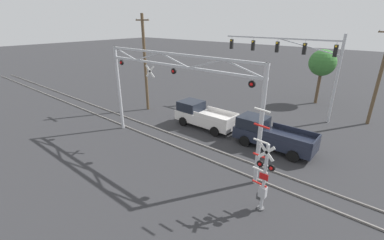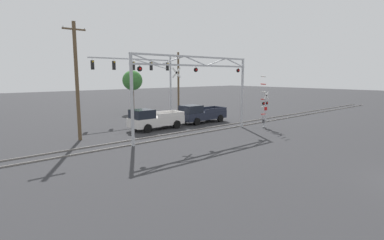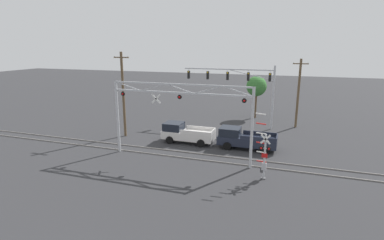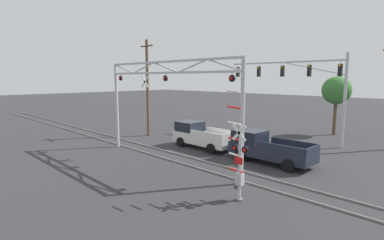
{
  "view_description": "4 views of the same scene",
  "coord_description": "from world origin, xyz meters",
  "px_view_note": "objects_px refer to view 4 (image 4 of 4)",
  "views": [
    {
      "loc": [
        11.5,
        4.84,
        8.8
      ],
      "look_at": [
        0.4,
        18.19,
        2.0
      ],
      "focal_mm": 24.0,
      "sensor_mm": 36.0,
      "label": 1
    },
    {
      "loc": [
        -17.41,
        -2.45,
        5.25
      ],
      "look_at": [
        -1.68,
        15.41,
        1.67
      ],
      "focal_mm": 28.0,
      "sensor_mm": 36.0,
      "label": 2
    },
    {
      "loc": [
        9.07,
        -7.04,
        10.03
      ],
      "look_at": [
        0.84,
        17.66,
        3.52
      ],
      "focal_mm": 28.0,
      "sensor_mm": 36.0,
      "label": 3
    },
    {
      "loc": [
        15.52,
        3.89,
        5.72
      ],
      "look_at": [
        1.3,
        18.02,
        2.9
      ],
      "focal_mm": 28.0,
      "sensor_mm": 36.0,
      "label": 4
    }
  ],
  "objects_px": {
    "traffic_signal_span": "(306,80)",
    "pickup_truck_lead": "(201,136)",
    "crossing_gantry": "(165,93)",
    "pickup_truck_following": "(266,148)",
    "utility_pole_left": "(148,87)",
    "background_tree_beyond_span": "(336,91)",
    "crossing_signal_mast": "(239,162)"
  },
  "relations": [
    {
      "from": "traffic_signal_span",
      "to": "pickup_truck_lead",
      "type": "relative_size",
      "value": 2.06
    },
    {
      "from": "crossing_gantry",
      "to": "traffic_signal_span",
      "type": "distance_m",
      "value": 13.46
    },
    {
      "from": "traffic_signal_span",
      "to": "pickup_truck_following",
      "type": "relative_size",
      "value": 1.97
    },
    {
      "from": "utility_pole_left",
      "to": "background_tree_beyond_span",
      "type": "bearing_deg",
      "value": 46.46
    },
    {
      "from": "pickup_truck_following",
      "to": "traffic_signal_span",
      "type": "bearing_deg",
      "value": 98.14
    },
    {
      "from": "crossing_gantry",
      "to": "background_tree_beyond_span",
      "type": "height_order",
      "value": "crossing_gantry"
    },
    {
      "from": "crossing_gantry",
      "to": "pickup_truck_following",
      "type": "distance_m",
      "value": 7.84
    },
    {
      "from": "pickup_truck_lead",
      "to": "utility_pole_left",
      "type": "relative_size",
      "value": 0.59
    },
    {
      "from": "utility_pole_left",
      "to": "crossing_gantry",
      "type": "bearing_deg",
      "value": -29.36
    },
    {
      "from": "traffic_signal_span",
      "to": "pickup_truck_lead",
      "type": "height_order",
      "value": "traffic_signal_span"
    },
    {
      "from": "crossing_gantry",
      "to": "pickup_truck_following",
      "type": "xyz_separation_m",
      "value": [
        4.98,
        4.75,
        -3.76
      ]
    },
    {
      "from": "crossing_signal_mast",
      "to": "traffic_signal_span",
      "type": "height_order",
      "value": "traffic_signal_span"
    },
    {
      "from": "crossing_gantry",
      "to": "crossing_signal_mast",
      "type": "xyz_separation_m",
      "value": [
        7.52,
        -1.89,
        -2.91
      ]
    },
    {
      "from": "crossing_gantry",
      "to": "traffic_signal_span",
      "type": "bearing_deg",
      "value": 73.52
    },
    {
      "from": "utility_pole_left",
      "to": "pickup_truck_lead",
      "type": "bearing_deg",
      "value": -0.05
    },
    {
      "from": "pickup_truck_following",
      "to": "utility_pole_left",
      "type": "bearing_deg",
      "value": 180.0
    },
    {
      "from": "crossing_signal_mast",
      "to": "background_tree_beyond_span",
      "type": "distance_m",
      "value": 20.64
    },
    {
      "from": "crossing_signal_mast",
      "to": "traffic_signal_span",
      "type": "xyz_separation_m",
      "value": [
        -3.71,
        14.78,
        3.71
      ]
    },
    {
      "from": "traffic_signal_span",
      "to": "utility_pole_left",
      "type": "relative_size",
      "value": 1.21
    },
    {
      "from": "background_tree_beyond_span",
      "to": "crossing_gantry",
      "type": "bearing_deg",
      "value": -103.75
    },
    {
      "from": "crossing_gantry",
      "to": "pickup_truck_lead",
      "type": "distance_m",
      "value": 6.17
    },
    {
      "from": "crossing_signal_mast",
      "to": "utility_pole_left",
      "type": "bearing_deg",
      "value": 157.4
    },
    {
      "from": "crossing_gantry",
      "to": "pickup_truck_following",
      "type": "relative_size",
      "value": 2.23
    },
    {
      "from": "pickup_truck_following",
      "to": "crossing_signal_mast",
      "type": "bearing_deg",
      "value": -69.05
    },
    {
      "from": "crossing_signal_mast",
      "to": "background_tree_beyond_span",
      "type": "height_order",
      "value": "background_tree_beyond_span"
    },
    {
      "from": "pickup_truck_lead",
      "to": "pickup_truck_following",
      "type": "distance_m",
      "value": 6.18
    },
    {
      "from": "traffic_signal_span",
      "to": "pickup_truck_following",
      "type": "bearing_deg",
      "value": -81.86
    },
    {
      "from": "pickup_truck_following",
      "to": "background_tree_beyond_span",
      "type": "relative_size",
      "value": 0.97
    },
    {
      "from": "crossing_gantry",
      "to": "traffic_signal_span",
      "type": "relative_size",
      "value": 1.13
    },
    {
      "from": "crossing_gantry",
      "to": "pickup_truck_following",
      "type": "bearing_deg",
      "value": 43.66
    },
    {
      "from": "background_tree_beyond_span",
      "to": "traffic_signal_span",
      "type": "bearing_deg",
      "value": -97.09
    },
    {
      "from": "traffic_signal_span",
      "to": "background_tree_beyond_span",
      "type": "height_order",
      "value": "traffic_signal_span"
    }
  ]
}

